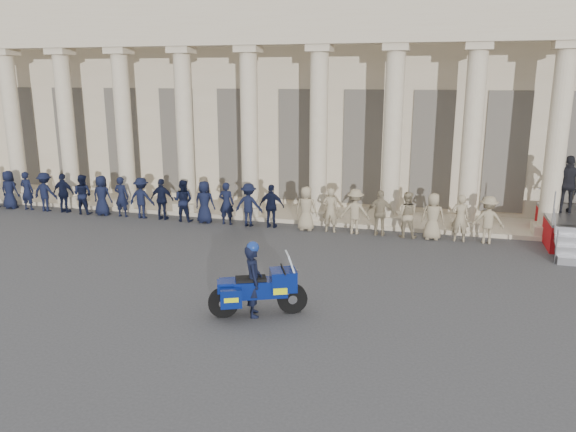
# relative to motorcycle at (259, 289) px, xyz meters

# --- Properties ---
(ground) EXTENTS (90.00, 90.00, 0.00)m
(ground) POSITION_rel_motorcycle_xyz_m (-1.84, 0.45, -0.62)
(ground) COLOR #3B3B3D
(ground) RESTS_ON ground
(building) EXTENTS (40.00, 12.50, 9.00)m
(building) POSITION_rel_motorcycle_xyz_m (-1.84, 15.19, 3.90)
(building) COLOR #BFAD8F
(building) RESTS_ON ground
(officer_rank) EXTENTS (21.02, 0.59, 1.55)m
(officer_rank) POSITION_rel_motorcycle_xyz_m (-4.72, 7.27, 0.16)
(officer_rank) COLOR black
(officer_rank) RESTS_ON ground
(motorcycle) EXTENTS (2.10, 1.35, 1.43)m
(motorcycle) POSITION_rel_motorcycle_xyz_m (0.00, 0.00, 0.00)
(motorcycle) COLOR black
(motorcycle) RESTS_ON ground
(rider) EXTENTS (0.60, 0.71, 1.73)m
(rider) POSITION_rel_motorcycle_xyz_m (-0.11, -0.05, 0.24)
(rider) COLOR black
(rider) RESTS_ON ground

